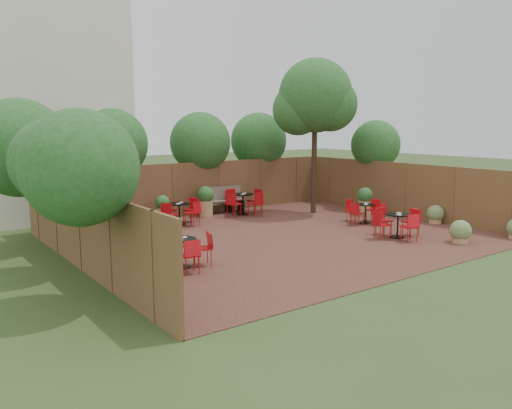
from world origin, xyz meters
TOP-DOWN VIEW (x-y plane):
  - ground at (0.00, 0.00)m, footprint 80.00×80.00m
  - courtyard_paving at (0.00, 0.00)m, footprint 12.00×10.00m
  - fence_back at (0.00, 5.00)m, footprint 12.00×0.08m
  - fence_left at (-6.00, 0.00)m, footprint 0.08×10.00m
  - fence_right at (6.00, 0.00)m, footprint 0.08×10.00m
  - neighbour_building at (-4.50, 8.00)m, footprint 5.00×4.00m
  - overhang_foliage at (-2.09, 3.32)m, footprint 15.53×10.58m
  - courtyard_tree at (3.74, 2.54)m, footprint 2.89×2.81m
  - park_bench_left at (0.50, 4.62)m, footprint 1.41×0.63m
  - park_bench_right at (0.95, 4.63)m, footprint 1.68×0.69m
  - bistro_tables at (-0.67, 1.33)m, footprint 10.28×7.64m
  - planters at (-0.04, 3.43)m, footprint 10.50×3.97m
  - low_shrubs at (4.93, -3.24)m, footprint 2.57×3.46m

SIDE VIEW (x-z plane):
  - ground at x=0.00m, z-range 0.00..0.00m
  - courtyard_paving at x=0.00m, z-range 0.00..0.02m
  - low_shrubs at x=4.93m, z-range 0.00..0.66m
  - park_bench_left at x=0.50m, z-range 0.03..0.88m
  - bistro_tables at x=-0.67m, z-range 0.00..0.91m
  - park_bench_right at x=0.95m, z-range 0.03..1.05m
  - planters at x=-0.04m, z-range 0.01..1.15m
  - fence_back at x=0.00m, z-range 0.00..2.00m
  - fence_left at x=-6.00m, z-range 0.00..2.00m
  - fence_right at x=6.00m, z-range 0.00..2.00m
  - overhang_foliage at x=-2.09m, z-range 1.37..4.04m
  - neighbour_building at x=-4.50m, z-range 0.00..8.00m
  - courtyard_tree at x=3.74m, z-range 1.37..7.23m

